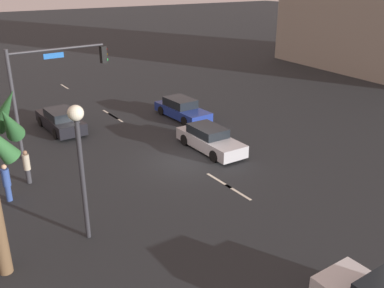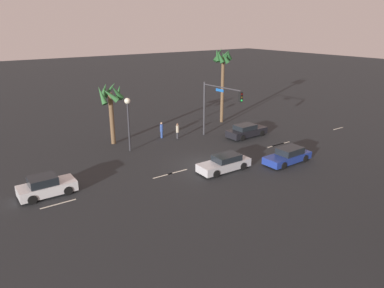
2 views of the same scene
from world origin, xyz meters
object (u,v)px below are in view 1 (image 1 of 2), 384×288
at_px(car_2, 210,139).
at_px(pedestrian_0, 7,182).
at_px(traffic_signal, 49,80).
at_px(pedestrian_1, 27,166).
at_px(car_0, 61,120).
at_px(streetlamp, 79,146).
at_px(car_3, 182,109).

height_order(car_2, pedestrian_0, pedestrian_0).
xyz_separation_m(traffic_signal, pedestrian_1, (-3.31, 2.44, -3.13)).
bearing_deg(traffic_signal, pedestrian_1, 143.64).
xyz_separation_m(car_0, traffic_signal, (-3.20, 1.27, 3.38)).
height_order(car_0, pedestrian_1, pedestrian_1).
bearing_deg(pedestrian_1, pedestrian_0, 137.07).
distance_m(streetlamp, pedestrian_1, 6.56).
bearing_deg(car_3, car_2, 162.13).
relative_size(car_3, pedestrian_0, 2.72).
xyz_separation_m(streetlamp, pedestrian_1, (5.88, 0.65, -2.83)).
relative_size(car_2, pedestrian_0, 2.69).
xyz_separation_m(car_0, pedestrian_0, (-7.78, 4.89, 0.27)).
bearing_deg(pedestrian_0, streetlamp, -158.43).
relative_size(streetlamp, pedestrian_0, 3.00).
bearing_deg(car_0, pedestrian_1, 150.32).
height_order(car_2, streetlamp, streetlamp).
relative_size(traffic_signal, pedestrian_0, 3.37).
distance_m(car_2, traffic_signal, 9.27).
bearing_deg(streetlamp, pedestrian_1, 6.30).
xyz_separation_m(car_2, pedestrian_0, (0.24, 10.77, 0.30)).
xyz_separation_m(car_0, car_2, (-8.02, -5.88, -0.02)).
bearing_deg(car_2, car_3, -17.87).
distance_m(car_0, car_3, 8.06).
relative_size(car_2, traffic_signal, 0.80).
distance_m(car_0, car_2, 9.94).
height_order(streetlamp, pedestrian_1, streetlamp).
height_order(car_0, traffic_signal, traffic_signal).
bearing_deg(pedestrian_1, car_3, -69.68).
relative_size(car_2, streetlamp, 0.90).
distance_m(streetlamp, pedestrian_0, 5.70).
bearing_deg(car_0, traffic_signal, 158.29).
bearing_deg(streetlamp, car_3, -46.84).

